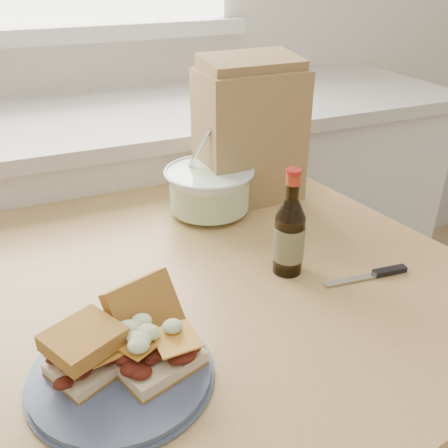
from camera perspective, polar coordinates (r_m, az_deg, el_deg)
name	(u,v)px	position (r m, az deg, el deg)	size (l,w,h in m)	color
cabinet_run	(90,253)	(1.72, -15.05, -3.19)	(2.50, 0.64, 0.94)	white
dining_table	(199,323)	(1.02, -2.87, -11.26)	(1.13, 1.13, 0.81)	tan
plate	(121,374)	(0.76, -11.67, -16.43)	(0.26, 0.26, 0.02)	#44506E
sandwich_left	(86,351)	(0.74, -15.54, -13.82)	(0.12, 0.12, 0.07)	beige
sandwich_right	(151,335)	(0.75, -8.33, -12.49)	(0.14, 0.19, 0.10)	beige
coleslaw_bowl	(209,192)	(1.15, -1.69, 3.72)	(0.21, 0.21, 0.20)	silver
beer_bottle	(289,235)	(0.93, 7.48, -1.24)	(0.06, 0.06, 0.21)	black
knife	(380,273)	(0.99, 17.38, -5.38)	(0.17, 0.03, 0.01)	silver
paper_bag	(249,136)	(1.20, 2.92, 9.96)	(0.24, 0.15, 0.31)	#9B774B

